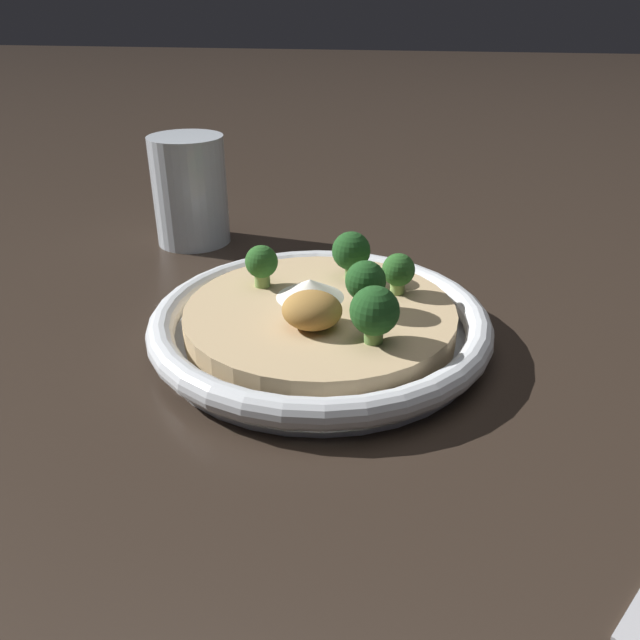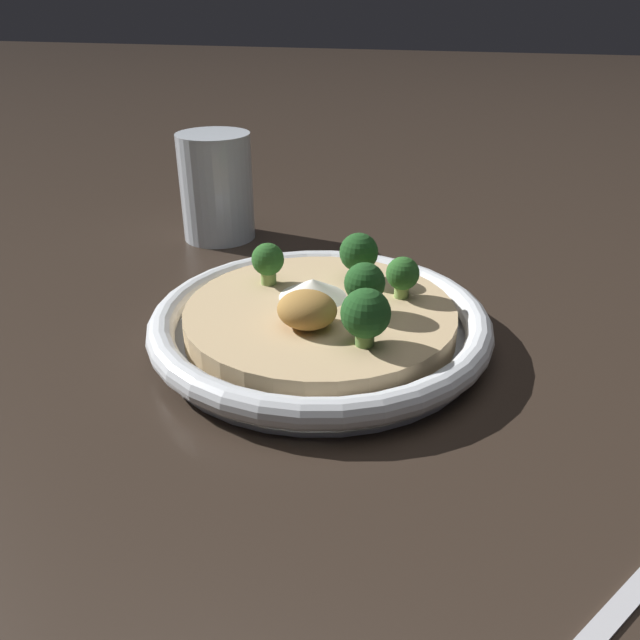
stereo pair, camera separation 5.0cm
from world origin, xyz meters
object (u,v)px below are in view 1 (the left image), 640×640
broccoli_back_right (366,280)px  broccoli_back (351,252)px  broccoli_left (262,263)px  drinking_glass (190,191)px  risotto_bowl (320,323)px  broccoli_front_right (375,312)px  broccoli_right (398,271)px

broccoli_back_right → broccoli_back: size_ratio=0.99×
broccoli_back_right → broccoli_left: (-0.09, 0.03, -0.00)m
broccoli_left → drinking_glass: 0.21m
broccoli_back_right → drinking_glass: drinking_glass is taller
broccoli_back_right → broccoli_left: 0.10m
risotto_bowl → broccoli_front_right: 0.08m
risotto_bowl → broccoli_back: size_ratio=6.55×
broccoli_back_right → broccoli_front_right: size_ratio=0.97×
risotto_bowl → broccoli_back: 0.07m
drinking_glass → broccoli_front_right: bearing=-47.8°
drinking_glass → broccoli_left: bearing=-53.7°
broccoli_back_right → broccoli_right: bearing=55.4°
broccoli_front_right → broccoli_right: 0.09m
broccoli_back_right → drinking_glass: (-0.22, 0.20, 0.00)m
broccoli_left → broccoli_right: size_ratio=1.05×
risotto_bowl → broccoli_front_right: bearing=-45.5°
broccoli_back_right → drinking_glass: size_ratio=0.35×
broccoli_back → broccoli_front_right: 0.11m
broccoli_front_right → drinking_glass: drinking_glass is taller
broccoli_back_right → risotto_bowl: bearing=-173.8°
broccoli_back_right → broccoli_front_right: broccoli_front_right is taller
risotto_bowl → broccoli_back_right: (0.04, 0.00, 0.04)m
risotto_bowl → broccoli_left: 0.07m
risotto_bowl → drinking_glass: size_ratio=2.31×
broccoli_left → broccoli_back_right: bearing=-17.0°
broccoli_back → broccoli_right: size_ratio=1.21×
risotto_bowl → broccoli_back: (0.02, 0.06, 0.04)m
broccoli_left → broccoli_front_right: size_ratio=0.85×
risotto_bowl → broccoli_back_right: size_ratio=6.60×
risotto_bowl → broccoli_front_right: size_ratio=6.43×
broccoli_back_right → broccoli_left: size_ratio=1.15×
broccoli_back → broccoli_front_right: bearing=-74.3°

